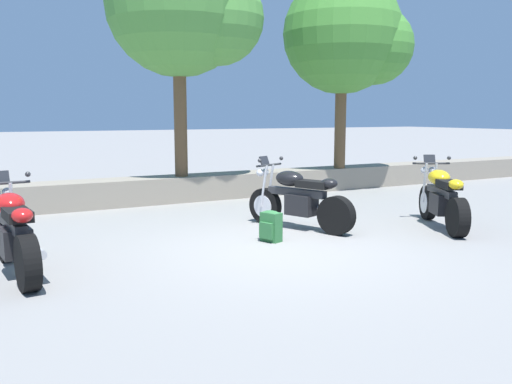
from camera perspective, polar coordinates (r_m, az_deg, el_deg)
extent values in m
plane|color=gray|center=(7.62, 2.57, -6.11)|extent=(120.00, 120.00, 0.00)
cube|color=gray|center=(11.88, -9.24, 0.32)|extent=(36.00, 0.80, 0.55)
cylinder|color=black|center=(7.66, -25.18, -4.43)|extent=(0.20, 0.63, 0.62)
cylinder|color=black|center=(6.28, -23.17, -6.98)|extent=(0.24, 0.64, 0.62)
cylinder|color=silver|center=(7.66, -25.18, -4.43)|extent=(0.20, 0.40, 0.38)
cube|color=black|center=(6.90, -24.25, -4.86)|extent=(0.37, 0.51, 0.34)
cube|color=#2D2D30|center=(6.96, -24.49, -3.09)|extent=(0.25, 1.11, 0.12)
ellipsoid|color=red|center=(7.07, -24.80, -1.13)|extent=(0.39, 0.55, 0.26)
cube|color=black|center=(6.61, -24.10, -2.22)|extent=(0.32, 0.58, 0.12)
ellipsoid|color=red|center=(6.31, -23.66, -2.29)|extent=(0.25, 0.30, 0.16)
cylinder|color=#2D2D30|center=(7.47, -25.42, 0.85)|extent=(0.66, 0.10, 0.04)
sphere|color=silver|center=(7.64, -25.00, -0.04)|extent=(0.13, 0.13, 0.13)
cube|color=#26282D|center=(7.56, -25.56, 1.38)|extent=(0.21, 0.12, 0.18)
cylinder|color=silver|center=(6.52, -22.20, -5.92)|extent=(0.15, 0.39, 0.11)
cylinder|color=silver|center=(7.57, -24.63, -1.77)|extent=(0.06, 0.17, 0.73)
sphere|color=#2D2D30|center=(7.47, -23.15, 1.75)|extent=(0.07, 0.07, 0.07)
cylinder|color=black|center=(9.36, 0.99, -1.47)|extent=(0.37, 0.63, 0.62)
cylinder|color=black|center=(8.55, 8.55, -2.49)|extent=(0.40, 0.64, 0.62)
cylinder|color=silver|center=(9.36, 0.99, -1.47)|extent=(0.29, 0.42, 0.38)
cube|color=black|center=(8.89, 4.87, -1.36)|extent=(0.48, 0.57, 0.34)
cube|color=#2D2D30|center=(8.92, 4.36, -0.03)|extent=(0.55, 1.07, 0.12)
ellipsoid|color=black|center=(8.97, 3.59, 1.45)|extent=(0.51, 0.61, 0.26)
cube|color=black|center=(8.71, 6.14, 0.81)|extent=(0.45, 0.62, 0.12)
ellipsoid|color=black|center=(8.54, 7.82, 0.91)|extent=(0.31, 0.34, 0.16)
cylinder|color=#2D2D30|center=(9.22, 1.39, 2.89)|extent=(0.62, 0.29, 0.04)
sphere|color=silver|center=(9.26, 0.44, 2.05)|extent=(0.13, 0.13, 0.13)
sphere|color=silver|center=(9.37, 0.98, 2.12)|extent=(0.13, 0.13, 0.13)
cube|color=#26282D|center=(9.27, 0.90, 3.30)|extent=(0.22, 0.16, 0.18)
cylinder|color=silver|center=(8.80, 7.76, -1.84)|extent=(0.25, 0.39, 0.11)
cylinder|color=silver|center=(9.21, 0.84, 0.64)|extent=(0.10, 0.17, 0.73)
cylinder|color=silver|center=(9.35, 1.53, 0.75)|extent=(0.10, 0.17, 0.73)
sphere|color=#2D2D30|center=(8.95, 0.40, 3.38)|extent=(0.07, 0.07, 0.07)
sphere|color=#2D2D30|center=(9.42, 2.71, 3.61)|extent=(0.07, 0.07, 0.07)
cylinder|color=black|center=(10.20, 17.85, -1.07)|extent=(0.41, 0.61, 0.62)
cylinder|color=black|center=(8.86, 20.70, -2.56)|extent=(0.45, 0.63, 0.62)
cylinder|color=silver|center=(10.20, 17.85, -1.07)|extent=(0.32, 0.41, 0.38)
cube|color=black|center=(9.46, 19.30, -1.22)|extent=(0.51, 0.57, 0.34)
cube|color=#2D2D30|center=(9.53, 19.16, 0.07)|extent=(0.64, 1.04, 0.12)
ellipsoid|color=yellow|center=(9.64, 18.93, 1.49)|extent=(0.54, 0.62, 0.26)
cube|color=black|center=(9.20, 19.88, 0.76)|extent=(0.49, 0.62, 0.12)
ellipsoid|color=yellow|center=(8.92, 20.54, 0.77)|extent=(0.33, 0.35, 0.16)
cylinder|color=#2D2D30|center=(10.04, 18.17, 2.92)|extent=(0.60, 0.34, 0.04)
sphere|color=silver|center=(10.16, 17.52, 2.21)|extent=(0.13, 0.13, 0.13)
sphere|color=silver|center=(10.21, 18.27, 2.21)|extent=(0.13, 0.13, 0.13)
cube|color=#26282D|center=(10.13, 18.01, 3.31)|extent=(0.22, 0.18, 0.18)
cylinder|color=silver|center=(9.13, 21.12, -1.96)|extent=(0.27, 0.39, 0.11)
cylinder|color=silver|center=(10.09, 17.52, 0.91)|extent=(0.12, 0.17, 0.73)
cylinder|color=silver|center=(10.14, 18.49, 0.91)|extent=(0.12, 0.17, 0.73)
sphere|color=#2D2D30|center=(9.90, 16.62, 3.50)|extent=(0.07, 0.07, 0.07)
sphere|color=#2D2D30|center=(10.09, 19.89, 3.44)|extent=(0.07, 0.07, 0.07)
cube|color=#2D6B38|center=(8.04, 1.63, -3.74)|extent=(0.27, 0.34, 0.44)
cube|color=#2D6B38|center=(7.96, 1.10, -4.15)|extent=(0.13, 0.24, 0.24)
ellipsoid|color=#2D6B38|center=(8.00, 1.63, -2.27)|extent=(0.26, 0.33, 0.08)
cube|color=#193A1E|center=(8.06, 2.56, -3.56)|extent=(0.05, 0.06, 0.37)
cube|color=#193A1E|center=(8.17, 1.65, -3.41)|extent=(0.05, 0.06, 0.37)
cylinder|color=brown|center=(11.78, -8.06, 7.74)|extent=(0.28, 0.28, 2.51)
sphere|color=#4C8E3D|center=(12.01, -8.30, 19.24)|extent=(3.04, 3.04, 3.04)
sphere|color=#4C8E3D|center=(11.79, -4.19, 18.01)|extent=(1.98, 1.98, 1.98)
cylinder|color=brown|center=(13.64, 8.97, 7.14)|extent=(0.28, 0.28, 2.21)
sphere|color=#428433|center=(13.78, 9.19, 16.29)|extent=(2.90, 2.90, 2.90)
sphere|color=#428433|center=(13.80, 12.52, 14.97)|extent=(1.89, 1.89, 1.89)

